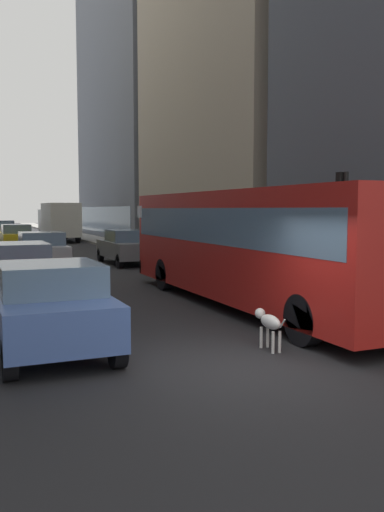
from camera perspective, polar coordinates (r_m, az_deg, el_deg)
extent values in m
plane|color=#232326|center=(42.90, -17.28, 1.32)|extent=(120.00, 120.00, 0.00)
cube|color=gray|center=(43.82, -9.84, 1.64)|extent=(2.40, 110.00, 0.15)
cube|color=slate|center=(32.34, -1.05, 3.25)|extent=(0.08, 15.55, 2.40)
cube|color=slate|center=(54.04, -5.21, 18.55)|extent=(8.37, 21.29, 30.52)
cube|color=slate|center=(51.42, -9.53, 3.84)|extent=(0.08, 19.16, 2.40)
cube|color=red|center=(14.40, 6.17, 1.32)|extent=(2.55, 11.50, 2.75)
cube|color=slate|center=(14.38, 6.19, 3.29)|extent=(2.57, 11.04, 0.90)
cube|color=black|center=(19.66, -1.96, -0.96)|extent=(2.55, 0.16, 0.44)
cylinder|color=black|center=(17.27, -2.89, -1.96)|extent=(0.30, 1.00, 1.00)
cylinder|color=black|center=(18.16, 3.79, -1.63)|extent=(0.30, 1.00, 1.00)
cylinder|color=black|center=(10.46, 11.81, -6.65)|extent=(0.30, 1.00, 1.00)
cube|color=silver|center=(18.55, -5.58, 4.69)|extent=(0.08, 0.24, 0.40)
cube|color=red|center=(16.58, -17.96, -1.82)|extent=(1.77, 4.60, 0.75)
cube|color=slate|center=(16.29, -17.95, 0.36)|extent=(1.63, 2.07, 0.55)
cylinder|color=black|center=(18.56, -16.06, -2.23)|extent=(0.22, 0.64, 0.64)
cylinder|color=black|center=(14.86, -14.30, -3.95)|extent=(0.22, 0.64, 0.64)
cube|color=yellow|center=(36.19, -18.16, 1.75)|extent=(1.81, 4.60, 0.75)
cube|color=slate|center=(35.93, -18.15, 2.77)|extent=(1.67, 2.07, 0.55)
cylinder|color=black|center=(38.03, -19.58, 1.29)|extent=(0.22, 0.64, 0.64)
cylinder|color=black|center=(38.15, -17.19, 1.37)|extent=(0.22, 0.64, 0.64)
cylinder|color=black|center=(34.27, -19.20, 0.93)|extent=(0.22, 0.64, 0.64)
cylinder|color=black|center=(34.41, -16.55, 1.02)|extent=(0.22, 0.64, 0.64)
cube|color=silver|center=(48.56, -19.39, 2.49)|extent=(1.82, 4.43, 0.75)
cube|color=slate|center=(48.32, -19.40, 3.25)|extent=(1.68, 1.99, 0.55)
cylinder|color=black|center=(50.42, -18.60, 2.17)|extent=(0.22, 0.64, 0.64)
cylinder|color=black|center=(46.84, -18.26, 1.98)|extent=(0.22, 0.64, 0.64)
cube|color=slate|center=(25.62, -7.02, 0.72)|extent=(1.81, 4.44, 0.75)
cube|color=slate|center=(25.36, -6.90, 2.15)|extent=(1.66, 2.00, 0.55)
cylinder|color=black|center=(27.19, -9.66, 0.14)|extent=(0.22, 0.64, 0.64)
cylinder|color=black|center=(27.59, -6.45, 0.25)|extent=(0.22, 0.64, 0.64)
cylinder|color=black|center=(23.71, -7.66, -0.54)|extent=(0.22, 0.64, 0.64)
cylinder|color=black|center=(24.17, -4.03, -0.40)|extent=(0.22, 0.64, 0.64)
cube|color=#B7BABF|center=(23.96, -15.68, 0.28)|extent=(1.90, 4.05, 0.75)
cube|color=slate|center=(23.72, -15.65, 1.81)|extent=(1.75, 1.82, 0.55)
cylinder|color=black|center=(25.50, -17.99, -0.35)|extent=(0.22, 0.64, 0.64)
cylinder|color=black|center=(25.70, -14.26, -0.22)|extent=(0.22, 0.64, 0.64)
cylinder|color=black|center=(22.31, -17.27, -1.07)|extent=(0.22, 0.64, 0.64)
cylinder|color=black|center=(22.54, -13.02, -0.91)|extent=(0.22, 0.64, 0.64)
cube|color=#4C6BB7|center=(10.39, -14.91, -5.70)|extent=(1.90, 4.26, 0.75)
cube|color=slate|center=(10.08, -14.83, -2.29)|extent=(1.74, 1.92, 0.55)
cylinder|color=black|center=(12.26, -12.11, -5.80)|extent=(0.22, 0.64, 0.64)
cylinder|color=black|center=(8.72, -18.79, -10.39)|extent=(0.22, 0.64, 0.64)
cylinder|color=black|center=(8.99, -7.92, -9.71)|extent=(0.22, 0.64, 0.64)
cube|color=silver|center=(47.51, -14.48, 3.54)|extent=(2.30, 2.00, 2.10)
cube|color=silver|center=(43.80, -13.76, 3.77)|extent=(2.30, 5.50, 2.60)
cylinder|color=black|center=(47.41, -15.66, 2.24)|extent=(0.28, 0.90, 0.90)
cylinder|color=black|center=(47.71, -13.25, 2.30)|extent=(0.28, 0.90, 0.90)
cylinder|color=black|center=(41.97, -14.71, 1.92)|extent=(0.28, 0.90, 0.90)
cylinder|color=black|center=(42.30, -12.00, 2.00)|extent=(0.28, 0.90, 0.90)
ellipsoid|color=white|center=(10.03, 8.32, -6.93)|extent=(0.22, 0.60, 0.26)
sphere|color=white|center=(10.33, 7.23, -6.05)|extent=(0.20, 0.20, 0.20)
sphere|color=black|center=(10.32, 6.88, -5.96)|extent=(0.07, 0.07, 0.07)
sphere|color=black|center=(10.37, 7.46, -5.90)|extent=(0.07, 0.07, 0.07)
cylinder|color=white|center=(9.69, 9.56, -7.07)|extent=(0.03, 0.16, 0.19)
cylinder|color=white|center=(10.24, 7.34, -8.56)|extent=(0.06, 0.06, 0.40)
cylinder|color=white|center=(10.31, 8.02, -8.47)|extent=(0.06, 0.06, 0.40)
cylinder|color=white|center=(9.89, 8.58, -9.06)|extent=(0.06, 0.06, 0.40)
cylinder|color=white|center=(9.97, 9.28, -8.97)|extent=(0.06, 0.06, 0.40)
sphere|color=black|center=(10.13, 8.27, -6.58)|extent=(0.04, 0.04, 0.04)
sphere|color=black|center=(9.93, 8.26, -6.93)|extent=(0.04, 0.04, 0.04)
sphere|color=black|center=(9.88, 8.97, -6.77)|extent=(0.04, 0.04, 0.04)
cylinder|color=black|center=(14.52, 15.88, 1.88)|extent=(0.12, 0.12, 3.40)
cube|color=black|center=(14.65, 15.57, 7.19)|extent=(0.24, 0.20, 0.70)
sphere|color=red|center=(14.75, 15.32, 8.04)|extent=(0.11, 0.11, 0.11)
sphere|color=orange|center=(14.74, 15.30, 7.19)|extent=(0.11, 0.11, 0.11)
sphere|color=green|center=(14.73, 15.28, 6.33)|extent=(0.11, 0.11, 0.11)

